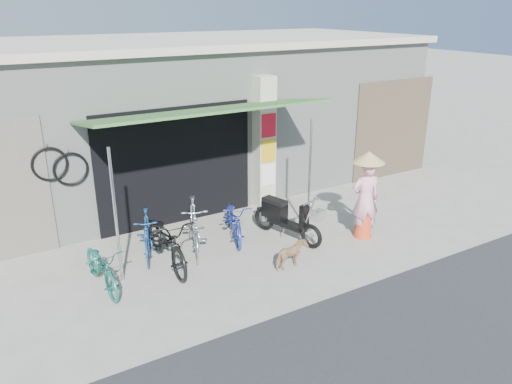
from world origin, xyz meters
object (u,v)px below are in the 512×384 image
bike_teal (102,267)px  bike_navy (234,220)px  moped (285,218)px  street_dog (291,255)px  bike_blue (147,235)px  nun (366,196)px  bike_silver (194,226)px  bike_black (167,241)px

bike_teal → bike_navy: (2.76, 0.55, 0.01)m
bike_teal → moped: moped is taller
bike_navy → street_dog: size_ratio=2.55×
bike_navy → moped: (0.89, -0.51, 0.04)m
bike_navy → moped: 1.02m
bike_navy → bike_teal: bearing=-150.2°
bike_blue → street_dog: 2.68m
nun → moped: bearing=-11.6°
street_dog → moped: bearing=-38.7°
bike_silver → bike_navy: 0.91m
bike_black → street_dog: 2.23m
bike_black → bike_silver: 0.73m
street_dog → bike_teal: bearing=61.1°
bike_black → nun: size_ratio=1.06×
bike_navy → street_dog: bike_navy is taller
bike_teal → bike_silver: bike_silver is taller
bike_black → bike_silver: (0.66, 0.30, 0.01)m
bike_black → bike_navy: bike_black is taller
bike_silver → moped: bearing=6.8°
bike_black → nun: bearing=-11.3°
bike_silver → moped: size_ratio=1.01×
bike_black → moped: bike_black is taller
nun → bike_navy: bearing=-12.6°
bike_blue → street_dog: size_ratio=2.38×
bike_blue → bike_black: bike_black is taller
bike_blue → nun: (4.05, -1.37, 0.45)m
bike_teal → bike_blue: bearing=30.4°
bike_teal → bike_navy: bearing=7.6°
bike_black → nun: 3.97m
bike_blue → bike_navy: (1.75, -0.13, -0.03)m
bike_silver → street_dog: (1.20, -1.50, -0.25)m
bike_black → street_dog: bike_black is taller
bike_teal → nun: bearing=-11.4°
bike_navy → nun: nun is taller
bike_teal → moped: (3.65, 0.04, 0.05)m
street_dog → moped: moped is taller
nun → bike_blue: bearing=-3.0°
bike_navy → nun: bearing=-9.8°
bike_blue → bike_navy: bike_blue is taller
bike_silver → street_dog: size_ratio=2.78×
bike_blue → moped: 2.71m
bike_navy → nun: size_ratio=0.87×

